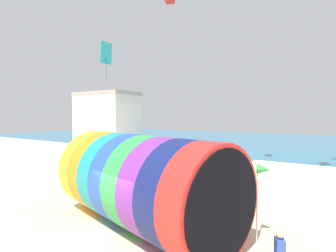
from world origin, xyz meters
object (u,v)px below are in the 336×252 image
at_px(kite_cyan_diamond, 106,54).
at_px(bystander_mid_beach, 116,154).
at_px(bystander_near_water, 187,156).
at_px(beach_flag, 263,173).
at_px(giant_inflatable_tube, 142,181).

height_order(kite_cyan_diamond, bystander_mid_beach, kite_cyan_diamond).
bearing_deg(kite_cyan_diamond, bystander_near_water, 93.17).
bearing_deg(kite_cyan_diamond, bystander_mid_beach, 131.32).
bearing_deg(kite_cyan_diamond, beach_flag, -5.71).
height_order(kite_cyan_diamond, beach_flag, kite_cyan_diamond).
bearing_deg(bystander_near_water, beach_flag, -50.73).
bearing_deg(giant_inflatable_tube, kite_cyan_diamond, 153.78).
relative_size(giant_inflatable_tube, bystander_mid_beach, 5.11).
distance_m(giant_inflatable_tube, bystander_mid_beach, 14.44).
bearing_deg(bystander_mid_beach, bystander_near_water, 22.70).
bearing_deg(beach_flag, giant_inflatable_tube, -166.10).
distance_m(kite_cyan_diamond, bystander_near_water, 12.40).
distance_m(giant_inflatable_tube, kite_cyan_diamond, 7.49).
relative_size(bystander_near_water, bystander_mid_beach, 1.04).
bearing_deg(giant_inflatable_tube, bystander_near_water, 110.48).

